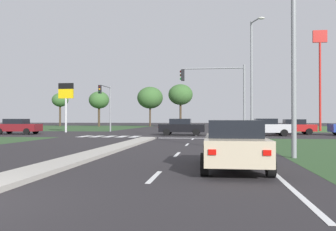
% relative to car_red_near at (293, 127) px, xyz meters
% --- Properties ---
extents(ground_plane, '(200.00, 200.00, 0.00)m').
position_rel_car_red_near_xyz_m(ground_plane, '(-13.18, -1.50, -0.79)').
color(ground_plane, '#282628').
extents(grass_verge_far_left, '(35.00, 35.00, 0.01)m').
position_rel_car_red_near_xyz_m(grass_verge_far_left, '(-38.68, 23.00, -0.78)').
color(grass_verge_far_left, '#2D4C28').
rests_on(grass_verge_far_left, ground).
extents(median_island_near, '(1.20, 22.00, 0.14)m').
position_rel_car_red_near_xyz_m(median_island_near, '(-13.18, -20.50, -0.72)').
color(median_island_near, '#ADA89E').
rests_on(median_island_near, ground).
extents(median_island_far, '(1.20, 36.00, 0.14)m').
position_rel_car_red_near_xyz_m(median_island_far, '(-13.18, 23.50, -0.72)').
color(median_island_far, gray).
rests_on(median_island_far, ground).
extents(lane_dash_near, '(0.14, 2.00, 0.01)m').
position_rel_car_red_near_xyz_m(lane_dash_near, '(-9.68, -27.56, -0.78)').
color(lane_dash_near, silver).
rests_on(lane_dash_near, ground).
extents(lane_dash_second, '(0.14, 2.00, 0.01)m').
position_rel_car_red_near_xyz_m(lane_dash_second, '(-9.68, -21.56, -0.78)').
color(lane_dash_second, silver).
rests_on(lane_dash_second, ground).
extents(lane_dash_third, '(0.14, 2.00, 0.01)m').
position_rel_car_red_near_xyz_m(lane_dash_third, '(-9.68, -15.56, -0.78)').
color(lane_dash_third, silver).
rests_on(lane_dash_third, ground).
extents(lane_dash_fourth, '(0.14, 2.00, 0.01)m').
position_rel_car_red_near_xyz_m(lane_dash_fourth, '(-9.68, -9.56, -0.78)').
color(lane_dash_fourth, silver).
rests_on(lane_dash_fourth, ground).
extents(lane_dash_fifth, '(0.14, 2.00, 0.01)m').
position_rel_car_red_near_xyz_m(lane_dash_fifth, '(-9.68, -3.56, -0.78)').
color(lane_dash_fifth, silver).
rests_on(lane_dash_fifth, ground).
extents(edge_line_right, '(0.14, 24.00, 0.01)m').
position_rel_car_red_near_xyz_m(edge_line_right, '(-6.33, -19.50, -0.78)').
color(edge_line_right, silver).
rests_on(edge_line_right, ground).
extents(stop_bar_near, '(6.40, 0.50, 0.01)m').
position_rel_car_red_near_xyz_m(stop_bar_near, '(-9.38, -8.50, -0.78)').
color(stop_bar_near, silver).
rests_on(stop_bar_near, ground).
extents(crosswalk_bar_near, '(0.70, 2.80, 0.01)m').
position_rel_car_red_near_xyz_m(crosswalk_bar_near, '(-19.58, -6.70, -0.78)').
color(crosswalk_bar_near, silver).
rests_on(crosswalk_bar_near, ground).
extents(crosswalk_bar_second, '(0.70, 2.80, 0.01)m').
position_rel_car_red_near_xyz_m(crosswalk_bar_second, '(-18.43, -6.70, -0.78)').
color(crosswalk_bar_second, silver).
rests_on(crosswalk_bar_second, ground).
extents(crosswalk_bar_third, '(0.70, 2.80, 0.01)m').
position_rel_car_red_near_xyz_m(crosswalk_bar_third, '(-17.28, -6.70, -0.78)').
color(crosswalk_bar_third, silver).
rests_on(crosswalk_bar_third, ground).
extents(crosswalk_bar_fourth, '(0.70, 2.80, 0.01)m').
position_rel_car_red_near_xyz_m(crosswalk_bar_fourth, '(-16.13, -6.70, -0.78)').
color(crosswalk_bar_fourth, silver).
rests_on(crosswalk_bar_fourth, ground).
extents(crosswalk_bar_fifth, '(0.70, 2.80, 0.01)m').
position_rel_car_red_near_xyz_m(crosswalk_bar_fifth, '(-14.98, -6.70, -0.78)').
color(crosswalk_bar_fifth, silver).
rests_on(crosswalk_bar_fifth, ground).
extents(car_red_near, '(4.39, 1.99, 1.54)m').
position_rel_car_red_near_xyz_m(car_red_near, '(0.00, 0.00, 0.00)').
color(car_red_near, '#A31919').
rests_on(car_red_near, ground).
extents(car_black_second, '(4.40, 2.05, 1.59)m').
position_rel_car_red_near_xyz_m(car_black_second, '(-11.12, -3.30, 0.03)').
color(car_black_second, black).
rests_on(car_black_second, ground).
extents(car_silver_third, '(4.30, 2.04, 1.61)m').
position_rel_car_red_near_xyz_m(car_silver_third, '(-3.11, -3.46, 0.03)').
color(car_silver_third, '#B7B7BC').
rests_on(car_silver_third, ground).
extents(car_beige_fourth, '(2.00, 4.53, 1.54)m').
position_rel_car_red_near_xyz_m(car_beige_fourth, '(-7.43, -25.82, 0.00)').
color(car_beige_fourth, '#BCAD8E').
rests_on(car_beige_fourth, ground).
extents(car_maroon_sixth, '(4.62, 1.99, 1.58)m').
position_rel_car_red_near_xyz_m(car_maroon_sixth, '(-28.05, -3.42, 0.02)').
color(car_maroon_sixth, maroon).
rests_on(car_maroon_sixth, ground).
extents(traffic_signal_near_right, '(5.37, 0.32, 5.99)m').
position_rel_car_red_near_xyz_m(traffic_signal_near_right, '(-7.48, -8.10, 3.37)').
color(traffic_signal_near_right, gray).
rests_on(traffic_signal_near_right, ground).
extents(traffic_signal_far_left, '(0.32, 4.44, 5.69)m').
position_rel_car_red_near_xyz_m(traffic_signal_far_left, '(-20.78, 3.53, 3.12)').
color(traffic_signal_far_left, gray).
rests_on(traffic_signal_far_left, ground).
extents(street_lamp_near, '(0.86, 2.31, 8.63)m').
position_rel_car_red_near_xyz_m(street_lamp_near, '(-4.90, -22.52, 4.08)').
color(street_lamp_near, gray).
rests_on(street_lamp_near, ground).
extents(street_lamp_second, '(0.98, 1.87, 9.86)m').
position_rel_car_red_near_xyz_m(street_lamp_second, '(-4.79, -6.85, 4.67)').
color(street_lamp_second, gray).
rests_on(street_lamp_second, ground).
extents(fastfood_pole_sign, '(1.80, 0.40, 13.21)m').
position_rel_car_red_near_xyz_m(fastfood_pole_sign, '(5.82, 10.91, 8.72)').
color(fastfood_pole_sign, red).
rests_on(fastfood_pole_sign, ground).
extents(fuel_price_totem, '(1.80, 0.24, 5.79)m').
position_rel_car_red_near_xyz_m(fuel_price_totem, '(-25.29, 2.16, 3.44)').
color(fuel_price_totem, silver).
rests_on(fuel_price_totem, ground).
extents(treeline_near, '(3.47, 3.47, 7.15)m').
position_rel_car_red_near_xyz_m(treeline_near, '(-41.00, 34.85, 4.82)').
color(treeline_near, '#423323').
rests_on(treeline_near, ground).
extents(treeline_second, '(4.12, 4.12, 7.19)m').
position_rel_car_red_near_xyz_m(treeline_second, '(-31.27, 31.89, 4.60)').
color(treeline_second, '#423323').
rests_on(treeline_second, ground).
extents(treeline_third, '(5.35, 5.35, 8.27)m').
position_rel_car_red_near_xyz_m(treeline_third, '(-21.16, 34.65, 5.19)').
color(treeline_third, '#423323').
rests_on(treeline_third, ground).
extents(treeline_fourth, '(4.88, 4.88, 8.52)m').
position_rel_car_red_near_xyz_m(treeline_fourth, '(-14.58, 32.54, 5.62)').
color(treeline_fourth, '#423323').
rests_on(treeline_fourth, ground).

